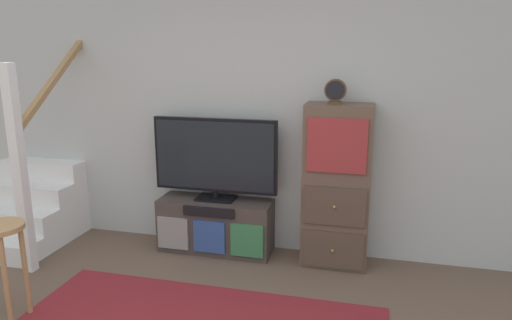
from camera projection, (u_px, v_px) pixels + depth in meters
back_wall at (253, 109)px, 4.41m from camera, size 6.40×0.12×2.70m
media_console at (216, 226)px, 4.49m from camera, size 1.08×0.38×0.51m
television at (215, 157)px, 4.35m from camera, size 1.18×0.22×0.78m
side_cabinet at (337, 187)px, 4.12m from camera, size 0.58×0.38×1.45m
desk_clock at (335, 91)px, 3.92m from camera, size 0.19×0.08×0.21m
staircase at (41, 198)px, 4.93m from camera, size 1.00×1.36×2.20m
bar_stool_near at (1, 250)px, 3.27m from camera, size 0.34×0.34×0.72m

